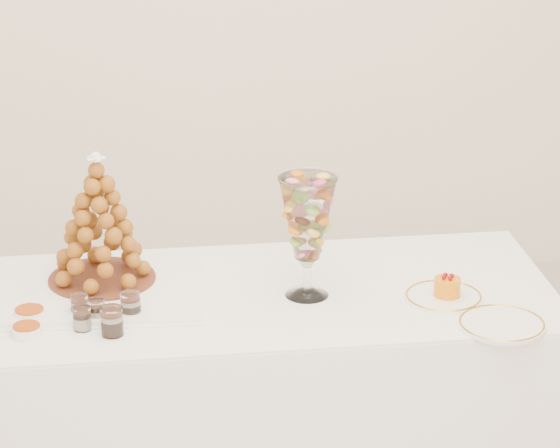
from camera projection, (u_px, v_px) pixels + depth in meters
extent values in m
cube|color=white|center=(235.00, 404.00, 3.81)|extent=(1.83, 0.78, 0.68)
cube|color=white|center=(234.00, 296.00, 3.69)|extent=(1.82, 0.77, 0.01)
cube|color=white|center=(96.00, 291.00, 3.69)|extent=(0.60, 0.46, 0.02)
cylinder|color=white|center=(307.00, 292.00, 3.68)|extent=(0.12, 0.12, 0.02)
cylinder|color=white|center=(307.00, 275.00, 3.66)|extent=(0.03, 0.03, 0.08)
sphere|color=white|center=(307.00, 261.00, 3.64)|extent=(0.04, 0.04, 0.04)
cylinder|color=white|center=(444.00, 297.00, 3.66)|extent=(0.22, 0.22, 0.01)
cylinder|color=white|center=(502.00, 324.00, 3.50)|extent=(0.23, 0.23, 0.01)
cylinder|color=white|center=(80.00, 306.00, 3.54)|extent=(0.05, 0.05, 0.06)
cylinder|color=white|center=(96.00, 311.00, 3.51)|extent=(0.06, 0.06, 0.06)
cylinder|color=white|center=(131.00, 305.00, 3.53)|extent=(0.06, 0.06, 0.07)
cylinder|color=white|center=(82.00, 318.00, 3.47)|extent=(0.06, 0.06, 0.06)
cylinder|color=white|center=(112.00, 321.00, 3.44)|extent=(0.06, 0.06, 0.08)
cylinder|color=white|center=(30.00, 315.00, 3.53)|extent=(0.09, 0.09, 0.03)
cylinder|color=white|center=(27.00, 331.00, 3.44)|extent=(0.08, 0.08, 0.02)
cylinder|color=brown|center=(102.00, 278.00, 3.73)|extent=(0.30, 0.30, 0.01)
cone|color=#8F4F16|center=(99.00, 218.00, 3.66)|extent=(0.26, 0.26, 0.36)
sphere|color=white|center=(96.00, 159.00, 3.60)|extent=(0.04, 0.04, 0.04)
cylinder|color=orange|center=(447.00, 287.00, 3.65)|extent=(0.07, 0.07, 0.05)
sphere|color=maroon|center=(452.00, 276.00, 3.64)|extent=(0.01, 0.01, 0.01)
sphere|color=maroon|center=(445.00, 275.00, 3.65)|extent=(0.01, 0.01, 0.01)
sphere|color=maroon|center=(444.00, 277.00, 3.63)|extent=(0.01, 0.01, 0.01)
sphere|color=maroon|center=(450.00, 278.00, 3.62)|extent=(0.01, 0.01, 0.01)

